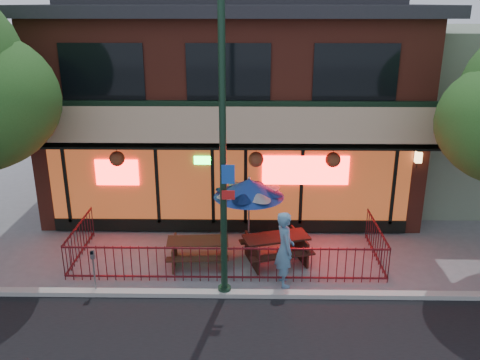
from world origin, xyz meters
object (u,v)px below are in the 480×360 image
(street_light, at_px, (223,174))
(pedestrian, at_px, (285,249))
(patio_umbrella, at_px, (249,188))
(parking_meter_near, at_px, (93,264))
(picnic_table_right, at_px, (276,245))
(picnic_table_left, at_px, (198,248))

(street_light, bearing_deg, pedestrian, 18.47)
(patio_umbrella, distance_m, parking_meter_near, 4.63)
(street_light, xyz_separation_m, pedestrian, (1.51, 0.50, -2.15))
(picnic_table_right, bearing_deg, patio_umbrella, 139.32)
(parking_meter_near, bearing_deg, picnic_table_left, 32.54)
(street_light, distance_m, patio_umbrella, 2.72)
(pedestrian, bearing_deg, parking_meter_near, 85.62)
(picnic_table_left, distance_m, parking_meter_near, 2.89)
(picnic_table_right, relative_size, parking_meter_near, 1.75)
(street_light, height_order, parking_meter_near, street_light)
(street_light, xyz_separation_m, patio_umbrella, (0.60, 2.37, -1.20))
(picnic_table_left, relative_size, parking_meter_near, 1.45)
(picnic_table_right, distance_m, patio_umbrella, 1.76)
(patio_umbrella, height_order, pedestrian, patio_umbrella)
(street_light, distance_m, picnic_table_left, 3.20)
(street_light, relative_size, pedestrian, 3.50)
(street_light, relative_size, parking_meter_near, 5.82)
(street_light, bearing_deg, parking_meter_near, 179.95)
(street_light, distance_m, parking_meter_near, 3.98)
(street_light, bearing_deg, picnic_table_right, 51.56)
(picnic_table_right, bearing_deg, pedestrian, -83.14)
(picnic_table_left, height_order, patio_umbrella, patio_umbrella)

